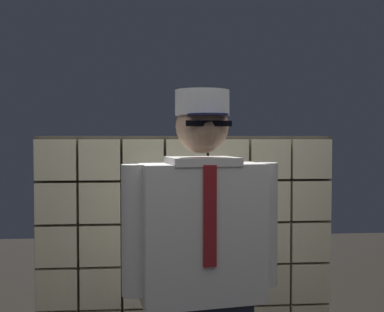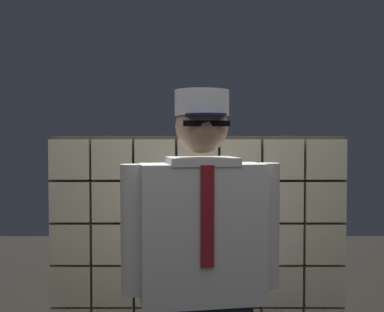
{
  "view_description": "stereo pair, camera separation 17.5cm",
  "coord_description": "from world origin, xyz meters",
  "views": [
    {
      "loc": [
        -0.21,
        -1.72,
        1.57
      ],
      "look_at": [
        -0.03,
        0.41,
        1.49
      ],
      "focal_mm": 45.56,
      "sensor_mm": 36.0,
      "label": 1
    },
    {
      "loc": [
        -0.03,
        -1.72,
        1.57
      ],
      "look_at": [
        -0.03,
        0.41,
        1.49
      ],
      "focal_mm": 45.56,
      "sensor_mm": 36.0,
      "label": 2
    }
  ],
  "objects": [
    {
      "name": "standing_person",
      "position": [
        0.01,
        0.39,
        0.93
      ],
      "size": [
        0.71,
        0.34,
        1.78
      ],
      "rotation": [
        0.0,
        0.0,
        0.17
      ],
      "color": "#1E2333",
      "rests_on": "ground"
    },
    {
      "name": "glass_block_wall",
      "position": [
        0.0,
        1.3,
        0.78
      ],
      "size": [
        1.87,
        0.1,
        1.61
      ],
      "color": "beige",
      "rests_on": "ground"
    }
  ]
}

